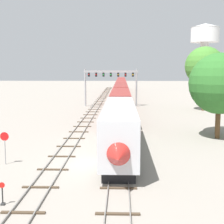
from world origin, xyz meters
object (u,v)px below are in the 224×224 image
at_px(signal_gantry, 111,79).
at_px(trackside_tree_right, 205,66).
at_px(passenger_train, 121,91).
at_px(switch_stand, 3,197).
at_px(trackside_tree_mid, 219,83).
at_px(stop_sign, 5,143).
at_px(trackside_tree_left, 220,84).
at_px(water_tower, 205,40).

relative_size(signal_gantry, trackside_tree_right, 0.95).
height_order(passenger_train, trackside_tree_right, trackside_tree_right).
bearing_deg(trackside_tree_right, signal_gantry, 159.61).
height_order(switch_stand, trackside_tree_mid, trackside_tree_mid).
bearing_deg(stop_sign, trackside_tree_mid, 31.29).
relative_size(signal_gantry, trackside_tree_left, 1.18).
bearing_deg(trackside_tree_mid, switch_stand, -131.56).
height_order(passenger_train, water_tower, water_tower).
xyz_separation_m(stop_sign, trackside_tree_left, (21.80, 11.29, 4.73)).
bearing_deg(trackside_tree_mid, trackside_tree_right, 79.99).
relative_size(trackside_tree_left, trackside_tree_right, 0.80).
distance_m(water_tower, stop_sign, 85.17).
xyz_separation_m(signal_gantry, stop_sign, (-7.75, -44.62, -4.34)).
height_order(switch_stand, stop_sign, stop_sign).
distance_m(signal_gantry, trackside_tree_left, 36.18).
bearing_deg(stop_sign, signal_gantry, 80.15).
distance_m(passenger_train, signal_gantry, 11.44).
xyz_separation_m(water_tower, trackside_tree_mid, (-13.69, -61.93, -10.73)).
height_order(stop_sign, trackside_tree_left, trackside_tree_left).
bearing_deg(stop_sign, trackside_tree_right, 54.63).
xyz_separation_m(signal_gantry, water_tower, (28.39, 30.95, 11.04)).
distance_m(trackside_tree_mid, trackside_tree_right, 24.43).
relative_size(water_tower, trackside_tree_right, 1.75).
bearing_deg(trackside_tree_mid, trackside_tree_left, -105.38).
xyz_separation_m(passenger_train, trackside_tree_right, (16.68, -17.66, 6.28)).
bearing_deg(trackside_tree_right, trackside_tree_left, -100.50).
relative_size(water_tower, stop_sign, 7.78).
relative_size(passenger_train, trackside_tree_mid, 12.62).
bearing_deg(switch_stand, water_tower, 68.41).
bearing_deg(switch_stand, trackside_tree_left, 46.17).
distance_m(stop_sign, trackside_tree_mid, 26.68).
bearing_deg(water_tower, signal_gantry, -132.53).
bearing_deg(signal_gantry, stop_sign, -99.85).
height_order(stop_sign, trackside_tree_right, trackside_tree_right).
height_order(signal_gantry, water_tower, water_tower).
bearing_deg(switch_stand, signal_gantry, 84.77).
distance_m(passenger_train, trackside_tree_left, 45.69).
xyz_separation_m(signal_gantry, trackside_tree_mid, (14.70, -30.98, 0.31)).
relative_size(passenger_train, stop_sign, 42.42).
height_order(signal_gantry, trackside_tree_right, trackside_tree_right).
bearing_deg(signal_gantry, trackside_tree_right, -20.39).
distance_m(passenger_train, water_tower, 36.20).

